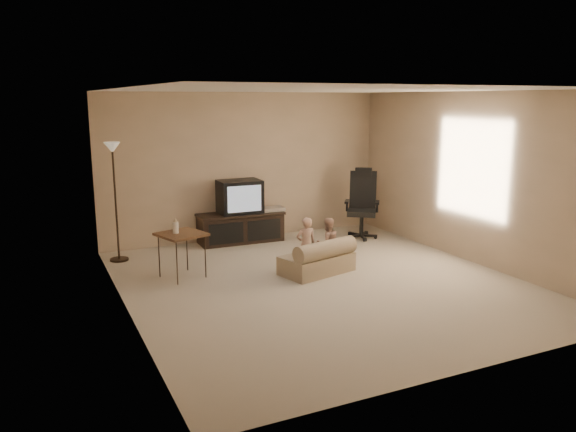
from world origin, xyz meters
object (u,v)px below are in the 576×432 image
office_chair (362,213)px  floor_lamp (114,175)px  side_table (181,235)px  toddler_left (306,245)px  tv_stand (241,216)px  toddler_right (327,243)px  child_sofa (319,260)px

office_chair → floor_lamp: bearing=-148.9°
office_chair → side_table: bearing=-130.1°
side_table → toddler_left: (1.64, -0.50, -0.21)m
tv_stand → toddler_right: tv_stand is taller
child_sofa → toddler_right: size_ratio=1.50×
child_sofa → toddler_right: 0.33m
tv_stand → toddler_left: bearing=-81.8°
tv_stand → office_chair: size_ratio=1.23×
office_chair → toddler_right: office_chair is taller
office_chair → tv_stand: bearing=-161.1°
tv_stand → toddler_left: 2.00m
floor_lamp → toddler_left: floor_lamp is taller
tv_stand → side_table: size_ratio=1.78×
toddler_left → toddler_right: toddler_left is taller
office_chair → toddler_right: (-1.44, -1.36, -0.07)m
tv_stand → child_sofa: size_ratio=1.34×
office_chair → toddler_left: size_ratio=1.54×
toddler_left → side_table: bearing=-10.5°
office_chair → toddler_left: office_chair is taller
toddler_right → toddler_left: bearing=5.3°
tv_stand → toddler_left: size_ratio=1.89×
child_sofa → toddler_right: bearing=22.7°
toddler_left → floor_lamp: bearing=-30.1°
tv_stand → floor_lamp: (-2.06, -0.28, 0.86)m
office_chair → child_sofa: bearing=-102.0°
tv_stand → side_table: 2.05m
tv_stand → office_chair: office_chair is taller
office_chair → toddler_left: (-1.80, -1.38, -0.04)m
child_sofa → office_chair: bearing=28.2°
floor_lamp → toddler_right: 3.27m
tv_stand → toddler_right: (0.59, -1.96, -0.07)m
floor_lamp → tv_stand: bearing=7.9°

